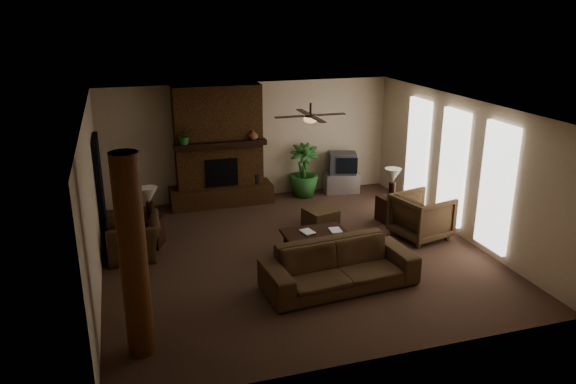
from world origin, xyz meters
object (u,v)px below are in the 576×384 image
object	(u,v)px
armchair_left	(134,231)
floor_plant	(304,182)
side_table_left	(149,232)
lamp_right	(393,178)
ottoman	(320,218)
armchair_right	(422,214)
sofa	(340,259)
coffee_table	(315,234)
side_table_right	(391,209)
log_column	(133,258)
tv_stand	(341,182)
lamp_left	(149,197)
floor_vase	(257,183)

from	to	relation	value
armchair_left	floor_plant	size ratio (longest dim) A/B	0.85
side_table_left	lamp_right	size ratio (longest dim) A/B	0.85
ottoman	armchair_right	bearing A→B (deg)	-32.71
sofa	lamp_right	bearing A→B (deg)	42.87
armchair_right	floor_plant	size ratio (longest dim) A/B	0.77
armchair_left	coffee_table	distance (m)	3.39
side_table_right	lamp_right	size ratio (longest dim) A/B	0.85
log_column	ottoman	xyz separation A→B (m)	(3.88, 3.48, -1.20)
armchair_right	armchair_left	bearing A→B (deg)	68.32
lamp_right	sofa	bearing A→B (deg)	-132.21
log_column	armchair_right	xyz separation A→B (m)	(5.63, 2.36, -0.90)
tv_stand	side_table_right	xyz separation A→B (m)	(0.27, -2.18, 0.03)
armchair_left	side_table_left	bearing A→B (deg)	144.91
side_table_left	lamp_right	bearing A→B (deg)	-2.82
tv_stand	floor_plant	world-z (taller)	floor_plant
armchair_left	floor_plant	bearing A→B (deg)	120.80
tv_stand	side_table_right	distance (m)	2.20
floor_plant	lamp_left	size ratio (longest dim) A/B	2.00
tv_stand	floor_plant	bearing A→B (deg)	-171.78
log_column	coffee_table	xyz separation A→B (m)	(3.33, 2.31, -1.03)
sofa	coffee_table	bearing A→B (deg)	82.31
lamp_left	side_table_right	size ratio (longest dim) A/B	1.18
sofa	floor_plant	distance (m)	4.72
tv_stand	lamp_right	bearing A→B (deg)	-75.89
side_table_left	lamp_right	distance (m)	5.17
coffee_table	floor_vase	bearing A→B (deg)	95.53
sofa	side_table_left	distance (m)	3.96
side_table_left	lamp_right	world-z (taller)	lamp_right
floor_plant	log_column	bearing A→B (deg)	-127.18
armchair_left	side_table_right	distance (m)	5.42
lamp_right	coffee_table	bearing A→B (deg)	-154.17
side_table_right	ottoman	bearing A→B (deg)	175.85
lamp_left	side_table_right	xyz separation A→B (m)	(5.08, -0.20, -0.73)
floor_vase	lamp_left	bearing A→B (deg)	-142.80
floor_vase	floor_plant	bearing A→B (deg)	-0.41
lamp_left	lamp_right	bearing A→B (deg)	-2.51
sofa	ottoman	bearing A→B (deg)	71.45
ottoman	tv_stand	distance (m)	2.46
armchair_right	lamp_left	world-z (taller)	lamp_left
floor_vase	ottoman	bearing A→B (deg)	-67.24
sofa	coffee_table	distance (m)	1.40
ottoman	side_table_right	bearing A→B (deg)	-4.15
armchair_left	ottoman	size ratio (longest dim) A/B	1.84
armchair_right	coffee_table	xyz separation A→B (m)	(-2.30, -0.05, -0.13)
sofa	ottoman	world-z (taller)	sofa
armchair_right	side_table_right	size ratio (longest dim) A/B	1.82
log_column	armchair_right	bearing A→B (deg)	22.76
coffee_table	lamp_right	size ratio (longest dim) A/B	1.85
armchair_right	side_table_left	world-z (taller)	armchair_right
side_table_right	armchair_right	bearing A→B (deg)	-81.30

